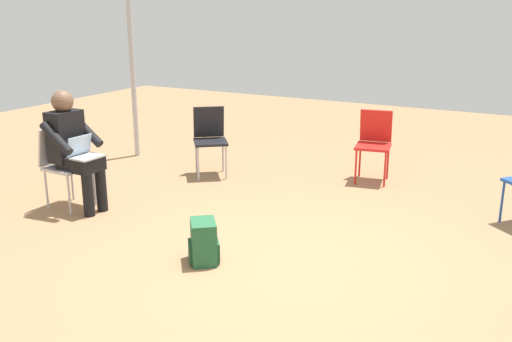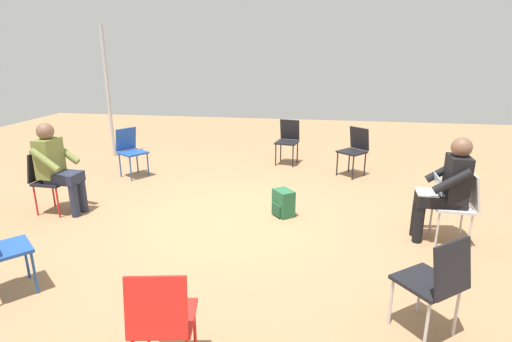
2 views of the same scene
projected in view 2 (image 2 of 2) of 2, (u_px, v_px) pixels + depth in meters
name	position (u px, v px, depth m)	size (l,w,h in m)	color
ground_plane	(232.00, 219.00, 5.28)	(16.06, 16.06, 0.00)	#99704C
chair_east	(162.00, 317.00, 2.57)	(0.50, 0.47, 0.85)	red
chair_west	(288.00, 139.00, 7.73)	(0.50, 0.47, 0.85)	black
chair_northwest	(355.00, 148.00, 6.99)	(0.59, 0.58, 0.85)	black
chair_south	(48.00, 177.00, 5.39)	(0.42, 0.46, 0.85)	black
chair_southwest	(130.00, 149.00, 6.94)	(0.56, 0.58, 0.85)	#1E4799
chair_north	(460.00, 202.00, 4.51)	(0.42, 0.45, 0.85)	#B7B7BC
chair_northeast	(436.00, 280.00, 2.99)	(0.58, 0.58, 0.85)	black
person_with_laptop	(447.00, 185.00, 4.49)	(0.51, 0.53, 1.24)	black
person_in_olive	(56.00, 164.00, 5.30)	(0.51, 0.53, 1.24)	#23283D
backpack_near_laptop_user	(283.00, 205.00, 5.35)	(0.34, 0.33, 0.36)	#235B38
tent_pole_near	(108.00, 93.00, 8.06)	(0.07, 0.07, 2.61)	#B2B2B7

